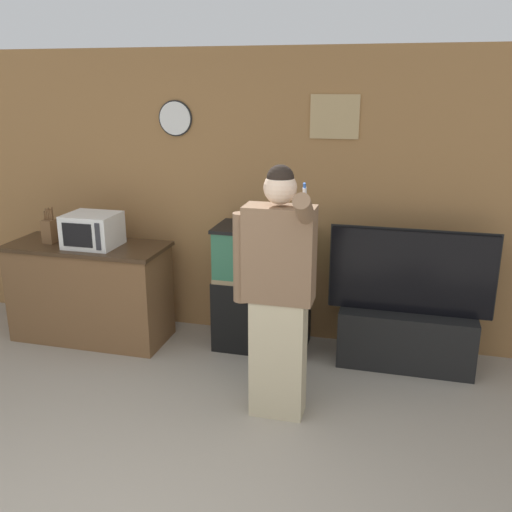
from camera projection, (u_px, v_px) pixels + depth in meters
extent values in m
cube|color=olive|center=(247.00, 197.00, 5.19)|extent=(10.00, 0.06, 2.60)
cube|color=tan|center=(335.00, 117.00, 4.76)|extent=(0.41, 0.02, 0.36)
cylinder|color=white|center=(175.00, 118.00, 5.11)|extent=(0.29, 0.03, 0.29)
cylinder|color=black|center=(175.00, 118.00, 5.11)|extent=(0.32, 0.01, 0.32)
cube|color=brown|center=(91.00, 293.00, 5.27)|extent=(1.41, 0.58, 0.87)
cube|color=#3D2A19|center=(86.00, 246.00, 5.13)|extent=(1.45, 0.62, 0.03)
cube|color=white|center=(93.00, 230.00, 5.04)|extent=(0.45, 0.38, 0.29)
cube|color=black|center=(77.00, 235.00, 4.86)|extent=(0.28, 0.01, 0.21)
cube|color=#2D2D33|center=(98.00, 237.00, 4.82)|extent=(0.04, 0.01, 0.24)
cube|color=brown|center=(49.00, 231.00, 5.15)|extent=(0.10, 0.11, 0.21)
cylinder|color=brown|center=(44.00, 215.00, 5.13)|extent=(0.02, 0.02, 0.08)
cylinder|color=brown|center=(46.00, 214.00, 5.12)|extent=(0.02, 0.02, 0.10)
cylinder|color=brown|center=(48.00, 215.00, 5.11)|extent=(0.02, 0.02, 0.10)
cylinder|color=brown|center=(50.00, 215.00, 5.11)|extent=(0.02, 0.02, 0.09)
cylinder|color=brown|center=(51.00, 215.00, 5.11)|extent=(0.02, 0.02, 0.09)
cylinder|color=brown|center=(47.00, 214.00, 5.16)|extent=(0.02, 0.02, 0.09)
cylinder|color=brown|center=(49.00, 213.00, 5.16)|extent=(0.02, 0.02, 0.10)
cylinder|color=brown|center=(51.00, 214.00, 5.16)|extent=(0.02, 0.02, 0.09)
cylinder|color=brown|center=(52.00, 213.00, 5.15)|extent=(0.02, 0.02, 0.11)
cube|color=black|center=(262.00, 313.00, 5.12)|extent=(0.81, 0.48, 0.64)
cube|color=#937F5B|center=(262.00, 277.00, 5.03)|extent=(0.79, 0.47, 0.04)
cube|color=#2D6B4C|center=(262.00, 254.00, 4.96)|extent=(0.78, 0.46, 0.46)
cube|color=black|center=(262.00, 229.00, 4.90)|extent=(0.81, 0.48, 0.03)
cube|color=black|center=(406.00, 339.00, 4.79)|extent=(1.11, 0.40, 0.49)
cube|color=black|center=(411.00, 273.00, 4.62)|extent=(1.30, 0.05, 0.69)
cube|color=black|center=(411.00, 271.00, 4.64)|extent=(1.33, 0.01, 0.72)
cube|color=#BCAD89|center=(278.00, 358.00, 4.04)|extent=(0.38, 0.21, 0.88)
cube|color=brown|center=(279.00, 254.00, 3.81)|extent=(0.47, 0.23, 0.66)
sphere|color=beige|center=(280.00, 188.00, 3.68)|extent=(0.22, 0.22, 0.22)
sphere|color=black|center=(280.00, 178.00, 3.66)|extent=(0.18, 0.18, 0.18)
cylinder|color=brown|center=(242.00, 258.00, 3.89)|extent=(0.12, 0.12, 0.62)
cylinder|color=brown|center=(305.00, 212.00, 3.54)|extent=(0.11, 0.35, 0.29)
cylinder|color=white|center=(305.00, 196.00, 3.49)|extent=(0.02, 0.06, 0.11)
cylinder|color=#2856B2|center=(304.00, 187.00, 3.45)|extent=(0.02, 0.03, 0.05)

